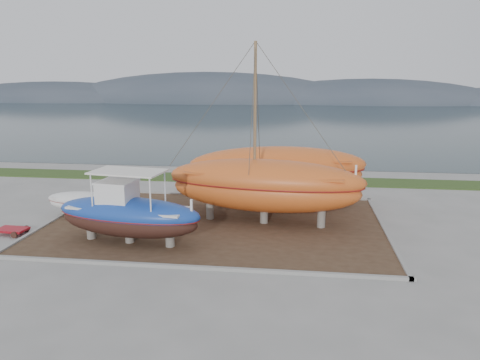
% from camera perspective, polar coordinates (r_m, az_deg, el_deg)
% --- Properties ---
extents(ground, '(140.00, 140.00, 0.00)m').
position_cam_1_polar(ground, '(22.23, -4.95, -8.60)').
color(ground, gray).
rests_on(ground, ground).
extents(dirt_patch, '(18.00, 12.00, 0.06)m').
position_cam_1_polar(dirt_patch, '(25.91, -3.07, -5.37)').
color(dirt_patch, '#422D1E').
rests_on(dirt_patch, ground).
extents(curb_frame, '(18.60, 12.60, 0.15)m').
position_cam_1_polar(curb_frame, '(25.89, -3.07, -5.27)').
color(curb_frame, gray).
rests_on(curb_frame, ground).
extents(grass_strip, '(44.00, 3.00, 0.08)m').
position_cam_1_polar(grass_strip, '(36.88, 0.15, 0.15)').
color(grass_strip, '#284219').
rests_on(grass_strip, ground).
extents(sea, '(260.00, 100.00, 0.04)m').
position_cam_1_polar(sea, '(90.68, 4.53, 7.56)').
color(sea, '#16292C').
rests_on(sea, ground).
extents(mountain_ridge, '(200.00, 36.00, 20.00)m').
position_cam_1_polar(mountain_ridge, '(145.51, 5.67, 9.47)').
color(mountain_ridge, '#333D49').
rests_on(mountain_ridge, ground).
extents(blue_caique, '(7.63, 3.32, 3.56)m').
position_cam_1_polar(blue_caique, '(23.15, -13.48, -3.24)').
color(blue_caique, '#1A42A5').
rests_on(blue_caique, dirt_patch).
extents(white_dinghy, '(4.58, 1.97, 1.35)m').
position_cam_1_polar(white_dinghy, '(28.60, -18.43, -2.81)').
color(white_dinghy, white).
rests_on(white_dinghy, dirt_patch).
extents(orange_sailboat, '(11.13, 4.44, 9.70)m').
position_cam_1_polar(orange_sailboat, '(24.96, 3.06, 5.44)').
color(orange_sailboat, '#CE591F').
rests_on(orange_sailboat, dirt_patch).
extents(orange_bare_hull, '(11.32, 4.74, 3.60)m').
position_cam_1_polar(orange_bare_hull, '(29.14, 4.62, 0.38)').
color(orange_bare_hull, '#CE591F').
rests_on(orange_bare_hull, dirt_patch).
extents(red_trailer, '(2.30, 1.24, 0.32)m').
position_cam_1_polar(red_trailer, '(26.99, -26.01, -5.65)').
color(red_trailer, '#A5121D').
rests_on(red_trailer, ground).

